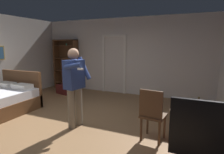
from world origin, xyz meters
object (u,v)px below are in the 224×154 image
at_px(bookshelf, 67,62).
at_px(laptop, 187,109).
at_px(suitcase_dark, 65,89).
at_px(side_table, 187,125).
at_px(person_blue_shirt, 75,83).
at_px(bottle_on_table, 198,107).
at_px(wooden_chair, 152,113).

xyz_separation_m(bookshelf, laptop, (4.70, -3.07, -0.31)).
bearing_deg(bookshelf, suitcase_dark, -58.50).
distance_m(side_table, person_blue_shirt, 2.31).
bearing_deg(side_table, person_blue_shirt, 178.07).
height_order(laptop, suitcase_dark, laptop).
distance_m(bottle_on_table, wooden_chair, 0.81).
bearing_deg(wooden_chair, bookshelf, 144.62).
distance_m(laptop, wooden_chair, 0.64).
bearing_deg(wooden_chair, person_blue_shirt, -178.87).
distance_m(laptop, suitcase_dark, 4.87).
height_order(side_table, laptop, laptop).
relative_size(person_blue_shirt, suitcase_dark, 2.96).
distance_m(wooden_chair, person_blue_shirt, 1.71).
distance_m(laptop, person_blue_shirt, 2.25).
bearing_deg(suitcase_dark, laptop, -15.58).
height_order(laptop, wooden_chair, wooden_chair).
bearing_deg(wooden_chair, suitcase_dark, 149.32).
distance_m(bookshelf, wooden_chair, 5.08).
distance_m(side_table, suitcase_dark, 4.84).
bearing_deg(suitcase_dark, side_table, -15.05).
xyz_separation_m(side_table, bottle_on_table, (0.14, -0.08, 0.35)).
xyz_separation_m(bookshelf, bottle_on_table, (4.86, -3.11, -0.24)).
bearing_deg(bottle_on_table, wooden_chair, 165.75).
bearing_deg(side_table, bookshelf, 147.28).
bearing_deg(side_table, bottle_on_table, -29.74).
xyz_separation_m(side_table, laptop, (-0.02, -0.04, 0.29)).
distance_m(bookshelf, person_blue_shirt, 3.85).
distance_m(bottle_on_table, suitcase_dark, 5.03).
xyz_separation_m(bookshelf, person_blue_shirt, (2.47, -2.96, -0.08)).
xyz_separation_m(side_table, person_blue_shirt, (-2.25, 0.08, 0.51)).
bearing_deg(person_blue_shirt, laptop, -3.00).
relative_size(laptop, wooden_chair, 0.41).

